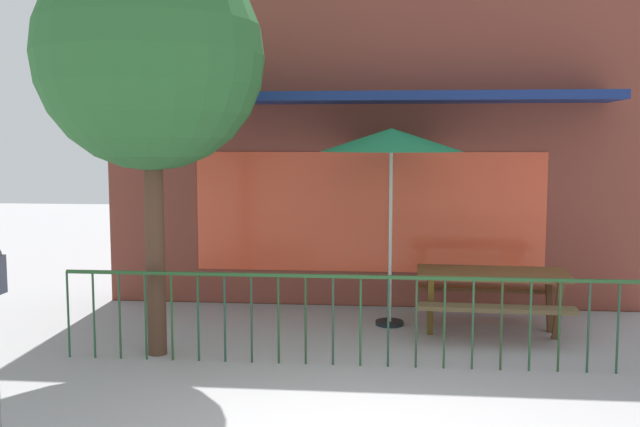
% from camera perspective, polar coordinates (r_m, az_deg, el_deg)
% --- Properties ---
extents(pub_storefront, '(7.56, 1.43, 5.05)m').
position_cam_1_polar(pub_storefront, '(10.11, 4.00, 6.86)').
color(pub_storefront, '#401E10').
rests_on(pub_storefront, ground).
extents(patio_fence_front, '(6.38, 0.04, 0.97)m').
position_cam_1_polar(patio_fence_front, '(7.38, 3.32, -7.34)').
color(patio_fence_front, '#224E26').
rests_on(patio_fence_front, ground).
extents(picnic_table_left, '(1.86, 1.44, 0.79)m').
position_cam_1_polar(picnic_table_left, '(8.86, 13.76, -5.59)').
color(picnic_table_left, brown).
rests_on(picnic_table_left, ground).
extents(patio_umbrella, '(1.79, 1.79, 2.51)m').
position_cam_1_polar(patio_umbrella, '(8.87, 5.82, 5.83)').
color(patio_umbrella, black).
rests_on(patio_umbrella, ground).
extents(street_tree, '(2.43, 2.43, 4.46)m').
position_cam_1_polar(street_tree, '(7.84, -13.60, 12.18)').
color(street_tree, '#4D3224').
rests_on(street_tree, ground).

